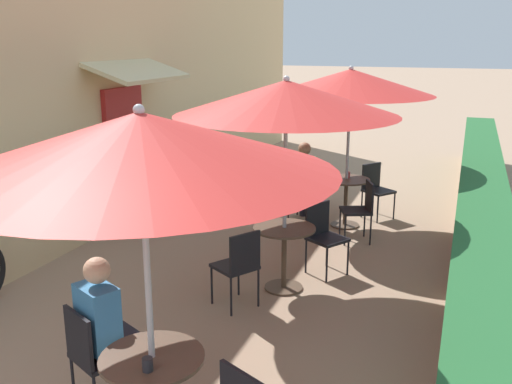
{
  "coord_description": "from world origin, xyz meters",
  "views": [
    {
      "loc": [
        2.48,
        -0.83,
        2.79
      ],
      "look_at": [
        0.15,
        5.42,
        1.0
      ],
      "focal_mm": 40.0,
      "sensor_mm": 36.0,
      "label": 1
    }
  ],
  "objects_px": {
    "cafe_chair_near_left": "(94,351)",
    "coffee_cup_far": "(348,175)",
    "coffee_cup_near": "(147,364)",
    "cafe_chair_far_right": "(302,189)",
    "seated_patron_near_left": "(105,326)",
    "cafe_chair_mid_left": "(239,263)",
    "cafe_chair_far_back": "(361,206)",
    "seated_patron_far_right": "(305,177)",
    "patio_table_mid": "(284,246)",
    "patio_umbrella_mid": "(286,98)",
    "patio_umbrella_near": "(140,143)",
    "cafe_chair_mid_right": "(323,232)",
    "cafe_chair_far_left": "(375,186)",
    "patio_umbrella_far": "(351,82)",
    "patio_table_far": "(346,193)"
  },
  "relations": [
    {
      "from": "cafe_chair_near_left",
      "to": "coffee_cup_far",
      "type": "distance_m",
      "value": 5.32
    },
    {
      "from": "coffee_cup_near",
      "to": "cafe_chair_far_right",
      "type": "xyz_separation_m",
      "value": [
        -0.57,
        5.57,
        -0.27
      ]
    },
    {
      "from": "seated_patron_near_left",
      "to": "cafe_chair_mid_left",
      "type": "relative_size",
      "value": 1.44
    },
    {
      "from": "cafe_chair_far_back",
      "to": "seated_patron_far_right",
      "type": "bearing_deg",
      "value": 31.62
    },
    {
      "from": "cafe_chair_far_right",
      "to": "seated_patron_far_right",
      "type": "bearing_deg",
      "value": 90.0
    },
    {
      "from": "patio_table_mid",
      "to": "patio_umbrella_mid",
      "type": "relative_size",
      "value": 0.31
    },
    {
      "from": "patio_umbrella_near",
      "to": "cafe_chair_mid_right",
      "type": "height_order",
      "value": "patio_umbrella_near"
    },
    {
      "from": "seated_patron_near_left",
      "to": "cafe_chair_far_left",
      "type": "bearing_deg",
      "value": 104.78
    },
    {
      "from": "patio_umbrella_near",
      "to": "patio_table_mid",
      "type": "distance_m",
      "value": 3.34
    },
    {
      "from": "patio_table_mid",
      "to": "patio_umbrella_mid",
      "type": "distance_m",
      "value": 1.67
    },
    {
      "from": "patio_umbrella_far",
      "to": "cafe_chair_far_back",
      "type": "xyz_separation_m",
      "value": [
        0.35,
        -0.61,
        -1.67
      ]
    },
    {
      "from": "cafe_chair_mid_left",
      "to": "cafe_chair_far_right",
      "type": "bearing_deg",
      "value": 35.45
    },
    {
      "from": "patio_umbrella_mid",
      "to": "cafe_chair_mid_right",
      "type": "xyz_separation_m",
      "value": [
        0.3,
        0.63,
        -1.67
      ]
    },
    {
      "from": "cafe_chair_mid_left",
      "to": "coffee_cup_far",
      "type": "distance_m",
      "value": 3.28
    },
    {
      "from": "coffee_cup_near",
      "to": "seated_patron_far_right",
      "type": "xyz_separation_m",
      "value": [
        -0.56,
        5.68,
        -0.1
      ]
    },
    {
      "from": "cafe_chair_mid_left",
      "to": "cafe_chair_near_left",
      "type": "bearing_deg",
      "value": -158.8
    },
    {
      "from": "cafe_chair_near_left",
      "to": "cafe_chair_far_right",
      "type": "relative_size",
      "value": 1.0
    },
    {
      "from": "cafe_chair_near_left",
      "to": "cafe_chair_mid_left",
      "type": "distance_m",
      "value": 2.05
    },
    {
      "from": "cafe_chair_far_left",
      "to": "coffee_cup_near",
      "type": "bearing_deg",
      "value": 32.15
    },
    {
      "from": "cafe_chair_mid_right",
      "to": "cafe_chair_mid_left",
      "type": "bearing_deg",
      "value": 6.29
    },
    {
      "from": "seated_patron_far_right",
      "to": "coffee_cup_far",
      "type": "distance_m",
      "value": 0.7
    },
    {
      "from": "coffee_cup_near",
      "to": "patio_umbrella_mid",
      "type": "relative_size",
      "value": 0.04
    },
    {
      "from": "patio_umbrella_near",
      "to": "seated_patron_near_left",
      "type": "xyz_separation_m",
      "value": [
        -0.61,
        0.34,
        -1.5
      ]
    },
    {
      "from": "patio_umbrella_mid",
      "to": "patio_table_far",
      "type": "height_order",
      "value": "patio_umbrella_mid"
    },
    {
      "from": "seated_patron_near_left",
      "to": "cafe_chair_far_right",
      "type": "bearing_deg",
      "value": 115.13
    },
    {
      "from": "patio_table_mid",
      "to": "cafe_chair_far_back",
      "type": "relative_size",
      "value": 0.86
    },
    {
      "from": "cafe_chair_near_left",
      "to": "cafe_chair_far_left",
      "type": "height_order",
      "value": "same"
    },
    {
      "from": "coffee_cup_near",
      "to": "patio_table_far",
      "type": "distance_m",
      "value": 5.57
    },
    {
      "from": "cafe_chair_mid_left",
      "to": "cafe_chair_far_right",
      "type": "height_order",
      "value": "same"
    },
    {
      "from": "cafe_chair_far_right",
      "to": "patio_umbrella_mid",
      "type": "bearing_deg",
      "value": -71.86
    },
    {
      "from": "cafe_chair_far_right",
      "to": "cafe_chair_far_back",
      "type": "height_order",
      "value": "same"
    },
    {
      "from": "cafe_chair_near_left",
      "to": "patio_umbrella_mid",
      "type": "relative_size",
      "value": 0.36
    },
    {
      "from": "seated_patron_near_left",
      "to": "coffee_cup_far",
      "type": "distance_m",
      "value": 5.21
    },
    {
      "from": "coffee_cup_near",
      "to": "patio_umbrella_mid",
      "type": "bearing_deg",
      "value": 91.04
    },
    {
      "from": "patio_umbrella_far",
      "to": "seated_patron_near_left",
      "type": "bearing_deg",
      "value": -98.95
    },
    {
      "from": "patio_umbrella_far",
      "to": "patio_table_far",
      "type": "bearing_deg",
      "value": 75.96
    },
    {
      "from": "cafe_chair_far_left",
      "to": "cafe_chair_far_right",
      "type": "xyz_separation_m",
      "value": [
        -1.05,
        -0.6,
        0.0
      ]
    },
    {
      "from": "cafe_chair_mid_left",
      "to": "patio_table_far",
      "type": "height_order",
      "value": "cafe_chair_mid_left"
    },
    {
      "from": "coffee_cup_near",
      "to": "cafe_chair_far_left",
      "type": "distance_m",
      "value": 6.19
    },
    {
      "from": "patio_umbrella_far",
      "to": "cafe_chair_mid_left",
      "type": "bearing_deg",
      "value": -98.67
    },
    {
      "from": "patio_table_mid",
      "to": "seated_patron_near_left",
      "type": "bearing_deg",
      "value": -103.57
    },
    {
      "from": "patio_umbrella_near",
      "to": "patio_table_far",
      "type": "distance_m",
      "value": 5.66
    },
    {
      "from": "patio_umbrella_near",
      "to": "seated_patron_near_left",
      "type": "relative_size",
      "value": 1.94
    },
    {
      "from": "cafe_chair_mid_left",
      "to": "seated_patron_near_left",
      "type": "bearing_deg",
      "value": -157.89
    },
    {
      "from": "coffee_cup_near",
      "to": "seated_patron_far_right",
      "type": "relative_size",
      "value": 0.07
    },
    {
      "from": "cafe_chair_mid_left",
      "to": "cafe_chair_mid_right",
      "type": "height_order",
      "value": "same"
    },
    {
      "from": "seated_patron_near_left",
      "to": "cafe_chair_mid_right",
      "type": "relative_size",
      "value": 1.44
    },
    {
      "from": "cafe_chair_far_back",
      "to": "cafe_chair_mid_right",
      "type": "bearing_deg",
      "value": 146.38
    },
    {
      "from": "cafe_chair_near_left",
      "to": "cafe_chair_mid_left",
      "type": "xyz_separation_m",
      "value": [
        0.37,
        2.01,
        0.0
      ]
    },
    {
      "from": "cafe_chair_far_left",
      "to": "seated_patron_far_right",
      "type": "bearing_deg",
      "value": -28.22
    }
  ]
}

